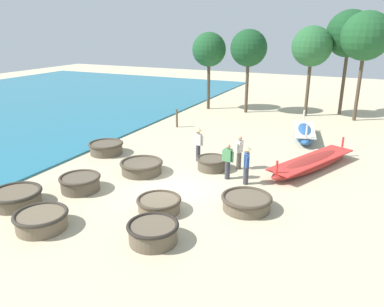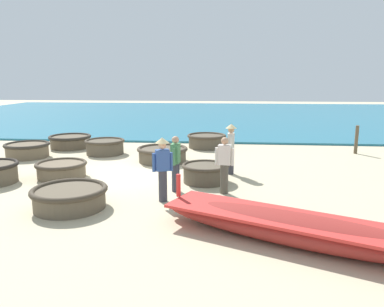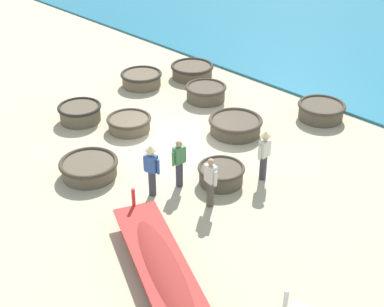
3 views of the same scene
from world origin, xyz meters
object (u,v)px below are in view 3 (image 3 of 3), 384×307
(coracle_far_left, at_px, (129,123))
(coracle_far_right, at_px, (221,174))
(coracle_front_left, at_px, (141,79))
(coracle_center, at_px, (192,70))
(fisherman_with_hat, at_px, (211,181))
(fisherman_standing_right, at_px, (179,162))
(coracle_tilted, at_px, (89,167))
(fisherman_standing_left, at_px, (152,167))
(long_boat_ochre_hull, at_px, (164,275))
(coracle_weathered, at_px, (321,110))
(coracle_nearest, at_px, (235,125))
(fisherman_hauling, at_px, (264,152))
(coracle_front_right, at_px, (206,92))
(coracle_beside_post, at_px, (80,112))

(coracle_far_left, height_order, coracle_far_right, coracle_far_right)
(coracle_front_left, relative_size, coracle_center, 0.93)
(coracle_center, bearing_deg, fisherman_with_hat, 48.30)
(fisherman_with_hat, xyz_separation_m, fisherman_standing_right, (-0.07, -1.35, 0.00))
(coracle_tilted, relative_size, fisherman_with_hat, 1.18)
(coracle_center, height_order, fisherman_standing_left, fisherman_standing_left)
(coracle_front_left, distance_m, long_boat_ochre_hull, 11.75)
(coracle_tilted, relative_size, coracle_weathered, 1.04)
(coracle_tilted, height_order, fisherman_standing_left, fisherman_standing_left)
(coracle_nearest, distance_m, fisherman_hauling, 3.10)
(coracle_front_left, bearing_deg, coracle_tilted, 36.33)
(coracle_nearest, height_order, coracle_front_right, coracle_front_right)
(coracle_center, bearing_deg, coracle_front_left, -22.01)
(coracle_nearest, distance_m, fisherman_standing_left, 4.73)
(coracle_far_right, xyz_separation_m, coracle_beside_post, (0.69, -6.46, 0.03))
(fisherman_standing_left, bearing_deg, coracle_beside_post, -102.64)
(long_boat_ochre_hull, distance_m, fisherman_standing_right, 4.22)
(coracle_center, bearing_deg, fisherman_standing_left, 37.62)
(coracle_front_right, distance_m, fisherman_with_hat, 7.09)
(coracle_far_right, relative_size, long_boat_ochre_hull, 0.25)
(coracle_weathered, relative_size, fisherman_with_hat, 1.13)
(coracle_center, bearing_deg, coracle_far_right, 51.30)
(fisherman_standing_right, xyz_separation_m, fisherman_hauling, (-2.08, 1.55, 0.12))
(coracle_weathered, bearing_deg, fisherman_standing_right, -4.30)
(coracle_nearest, bearing_deg, coracle_far_left, -48.24)
(fisherman_with_hat, bearing_deg, fisherman_standing_left, -62.17)
(long_boat_ochre_hull, bearing_deg, coracle_tilted, -106.49)
(fisherman_with_hat, bearing_deg, long_boat_ochre_hull, 24.76)
(fisherman_with_hat, height_order, fisherman_standing_right, same)
(coracle_nearest, distance_m, fisherman_standing_right, 3.89)
(fisherman_standing_left, bearing_deg, coracle_tilted, -71.95)
(coracle_front_left, bearing_deg, coracle_far_right, 67.66)
(fisherman_hauling, bearing_deg, coracle_weathered, -167.71)
(coracle_far_right, relative_size, coracle_beside_post, 0.90)
(coracle_tilted, relative_size, coracle_front_left, 1.05)
(fisherman_standing_left, bearing_deg, fisherman_standing_right, 166.68)
(coracle_tilted, relative_size, coracle_beside_post, 1.15)
(fisherman_standing_right, bearing_deg, fisherman_standing_left, -13.32)
(coracle_tilted, xyz_separation_m, fisherman_standing_left, (-0.71, 2.19, 0.67))
(coracle_far_left, height_order, coracle_front_left, coracle_front_left)
(coracle_far_right, bearing_deg, coracle_nearest, -146.55)
(coracle_tilted, distance_m, fisherman_standing_right, 2.94)
(coracle_far_left, bearing_deg, coracle_center, -160.02)
(long_boat_ochre_hull, relative_size, fisherman_standing_right, 3.66)
(coracle_far_right, bearing_deg, coracle_weathered, -177.42)
(long_boat_ochre_hull, height_order, fisherman_with_hat, fisherman_with_hat)
(coracle_front_left, distance_m, coracle_center, 2.33)
(coracle_far_right, xyz_separation_m, coracle_center, (-5.17, -6.45, 0.01))
(coracle_nearest, bearing_deg, coracle_beside_post, -54.09)
(coracle_beside_post, distance_m, fisherman_standing_right, 5.72)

